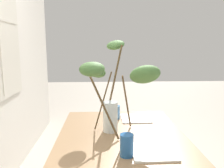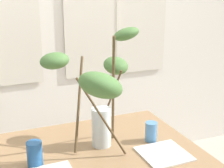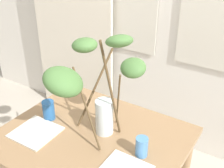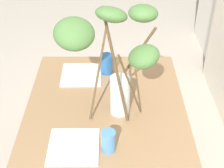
{
  "view_description": "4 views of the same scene",
  "coord_description": "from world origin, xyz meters",
  "px_view_note": "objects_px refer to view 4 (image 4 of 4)",
  "views": [
    {
      "loc": [
        -1.57,
        0.14,
        1.37
      ],
      "look_at": [
        -0.01,
        0.07,
        1.11
      ],
      "focal_mm": 35.89,
      "sensor_mm": 36.0,
      "label": 1
    },
    {
      "loc": [
        -0.54,
        -1.49,
        1.62
      ],
      "look_at": [
        0.1,
        0.06,
        1.11
      ],
      "focal_mm": 51.49,
      "sensor_mm": 36.0,
      "label": 2
    },
    {
      "loc": [
        0.86,
        -1.11,
        1.87
      ],
      "look_at": [
        0.08,
        0.11,
        1.08
      ],
      "focal_mm": 46.25,
      "sensor_mm": 36.0,
      "label": 3
    },
    {
      "loc": [
        1.47,
        0.04,
        1.96
      ],
      "look_at": [
        0.08,
        0.04,
        0.95
      ],
      "focal_mm": 53.24,
      "sensor_mm": 36.0,
      "label": 4
    }
  ],
  "objects_px": {
    "vase_with_branches": "(109,49)",
    "drinking_glass_blue_right": "(108,141)",
    "plate_square_left": "(82,75)",
    "plate_square_right": "(74,147)",
    "dining_table": "(106,121)",
    "drinking_glass_blue_left": "(107,64)"
  },
  "relations": [
    {
      "from": "plate_square_left",
      "to": "plate_square_right",
      "type": "bearing_deg",
      "value": 0.74
    },
    {
      "from": "drinking_glass_blue_right",
      "to": "vase_with_branches",
      "type": "bearing_deg",
      "value": 179.32
    },
    {
      "from": "dining_table",
      "to": "plate_square_right",
      "type": "xyz_separation_m",
      "value": [
        0.32,
        -0.15,
        0.12
      ]
    },
    {
      "from": "dining_table",
      "to": "drinking_glass_blue_right",
      "type": "bearing_deg",
      "value": 3.21
    },
    {
      "from": "drinking_glass_blue_right",
      "to": "plate_square_left",
      "type": "distance_m",
      "value": 0.67
    },
    {
      "from": "drinking_glass_blue_right",
      "to": "plate_square_right",
      "type": "distance_m",
      "value": 0.18
    },
    {
      "from": "dining_table",
      "to": "plate_square_right",
      "type": "relative_size",
      "value": 4.4
    },
    {
      "from": "plate_square_left",
      "to": "plate_square_right",
      "type": "relative_size",
      "value": 1.02
    },
    {
      "from": "drinking_glass_blue_right",
      "to": "plate_square_left",
      "type": "relative_size",
      "value": 0.46
    },
    {
      "from": "vase_with_branches",
      "to": "plate_square_left",
      "type": "relative_size",
      "value": 2.72
    },
    {
      "from": "dining_table",
      "to": "drinking_glass_blue_left",
      "type": "distance_m",
      "value": 0.4
    },
    {
      "from": "vase_with_branches",
      "to": "drinking_glass_blue_right",
      "type": "distance_m",
      "value": 0.46
    },
    {
      "from": "vase_with_branches",
      "to": "drinking_glass_blue_right",
      "type": "relative_size",
      "value": 5.96
    },
    {
      "from": "drinking_glass_blue_left",
      "to": "plate_square_left",
      "type": "distance_m",
      "value": 0.18
    },
    {
      "from": "vase_with_branches",
      "to": "plate_square_right",
      "type": "relative_size",
      "value": 2.79
    },
    {
      "from": "vase_with_branches",
      "to": "drinking_glass_blue_left",
      "type": "distance_m",
      "value": 0.47
    },
    {
      "from": "plate_square_right",
      "to": "plate_square_left",
      "type": "bearing_deg",
      "value": -179.26
    },
    {
      "from": "dining_table",
      "to": "drinking_glass_blue_left",
      "type": "relative_size",
      "value": 8.34
    },
    {
      "from": "dining_table",
      "to": "drinking_glass_blue_left",
      "type": "xyz_separation_m",
      "value": [
        -0.35,
        0.0,
        0.18
      ]
    },
    {
      "from": "vase_with_branches",
      "to": "plate_square_left",
      "type": "distance_m",
      "value": 0.52
    },
    {
      "from": "drinking_glass_blue_left",
      "to": "plate_square_left",
      "type": "bearing_deg",
      "value": -77.9
    },
    {
      "from": "vase_with_branches",
      "to": "plate_square_right",
      "type": "height_order",
      "value": "vase_with_branches"
    }
  ]
}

